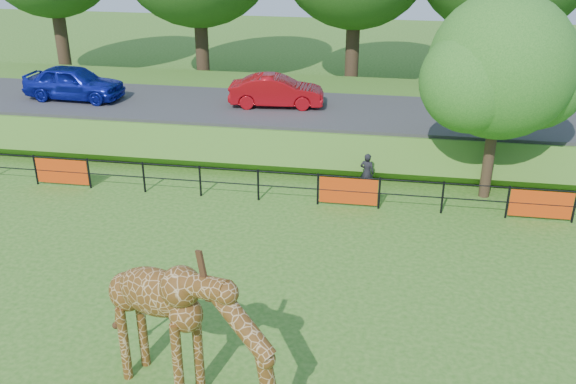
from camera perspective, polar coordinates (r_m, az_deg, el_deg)
name	(u,v)px	position (r m, az deg, el deg)	size (l,w,h in m)	color
ground	(185,350)	(14.97, -9.18, -13.66)	(90.00, 90.00, 0.00)	#2E6619
giraffe	(192,337)	(12.65, -8.56, -12.63)	(4.46, 0.82, 3.18)	#5F3713
perimeter_fence	(258,185)	(21.33, -2.67, 0.63)	(28.07, 0.10, 1.10)	black
embankment	(294,115)	(28.20, 0.52, 6.90)	(40.00, 9.00, 1.30)	#2E6619
road	(288,109)	(26.58, 0.01, 7.40)	(40.00, 5.00, 0.12)	#313033
car_blue	(74,82)	(29.04, -18.49, 9.23)	(1.70, 4.23, 1.44)	#1622B4
car_red	(277,91)	(26.61, -1.03, 8.97)	(1.34, 3.85, 1.27)	red
visitor	(367,172)	(22.12, 7.03, 1.74)	(0.50, 0.33, 1.37)	black
tree_east	(504,72)	(21.52, 18.63, 10.10)	(5.40, 4.71, 6.76)	#2F2115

